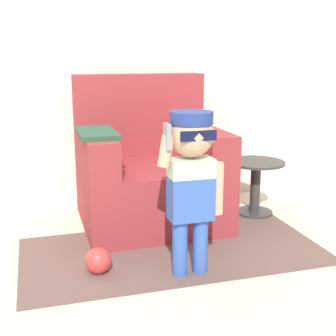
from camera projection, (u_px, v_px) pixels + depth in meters
ground_plane at (140, 231)px, 3.22m from camera, size 10.00×10.00×0.00m
wall_back at (118, 38)px, 3.53m from camera, size 10.00×0.05×2.60m
armchair at (148, 171)px, 3.34m from camera, size 0.98×0.89×1.04m
person_child at (191, 168)px, 2.45m from camera, size 0.37×0.28×0.90m
side_table at (255, 182)px, 3.50m from camera, size 0.42×0.42×0.41m
rug at (173, 251)px, 2.88m from camera, size 1.83×0.92×0.01m
toy_ball at (98, 261)px, 2.58m from camera, size 0.15×0.15×0.15m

